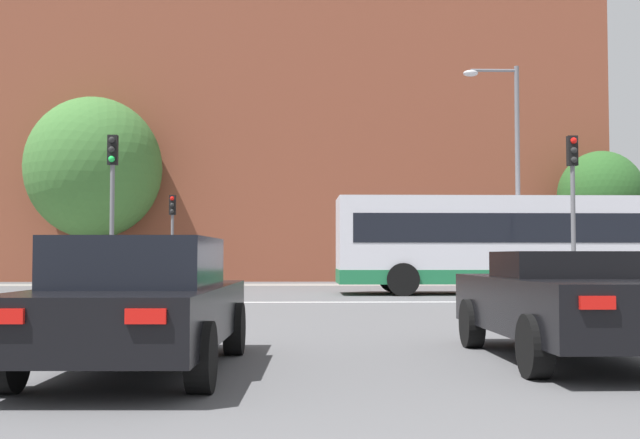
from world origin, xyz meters
name	(u,v)px	position (x,y,z in m)	size (l,w,h in m)	color
stop_line_strip	(334,302)	(0.00, 18.56, 0.00)	(9.79, 0.30, 0.01)	silver
far_pavement	(320,285)	(0.00, 31.05, 0.01)	(70.87, 2.50, 0.01)	gray
brick_civic_building	(266,115)	(-2.77, 43.04, 9.25)	(33.96, 16.15, 25.30)	brown
car_saloon_left	(140,302)	(-2.62, 6.05, 0.72)	(2.03, 4.56, 1.41)	black
car_roadster_right	(571,303)	(2.23, 6.79, 0.67)	(1.97, 4.43, 1.27)	black
bus_crossing_lead	(496,242)	(5.37, 22.89, 1.64)	(10.11, 2.66, 3.07)	silver
traffic_light_far_left	(172,224)	(-6.01, 29.99, 2.50)	(0.26, 0.31, 3.67)	slate
traffic_light_near_right	(573,190)	(6.38, 18.56, 2.96)	(0.26, 0.31, 4.42)	slate
traffic_light_far_right	(475,225)	(6.42, 30.54, 2.50)	(0.26, 0.31, 3.68)	slate
traffic_light_near_left	(112,190)	(-5.90, 18.95, 2.97)	(0.26, 0.31, 4.45)	slate
street_lamp_junction	(509,155)	(6.15, 24.11, 4.60)	(1.89, 0.36, 7.62)	slate
pedestrian_waiting	(446,262)	(5.34, 31.20, 0.95)	(0.45, 0.41, 1.64)	#333851
pedestrian_walking_east	(482,261)	(6.98, 31.64, 1.01)	(0.45, 0.42, 1.73)	brown
tree_by_building	(94,168)	(-10.18, 33.90, 5.19)	(6.11, 6.11, 8.41)	#4C3823
tree_kerbside	(601,196)	(12.81, 33.34, 3.94)	(3.86, 3.86, 5.97)	#4C3823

